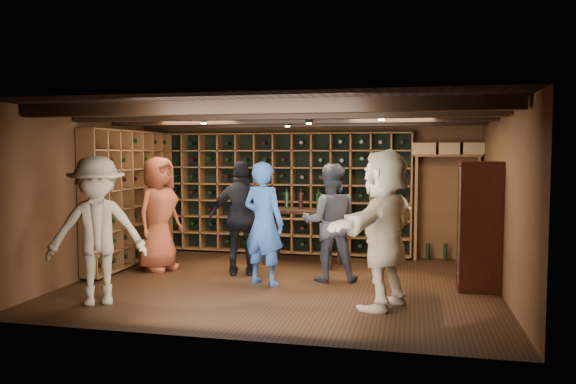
% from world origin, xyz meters
% --- Properties ---
extents(ground, '(6.00, 6.00, 0.00)m').
position_xyz_m(ground, '(0.00, 0.00, 0.00)').
color(ground, black).
rests_on(ground, ground).
extents(room_shell, '(6.00, 6.00, 6.00)m').
position_xyz_m(room_shell, '(0.00, 0.05, 2.42)').
color(room_shell, '#4F321B').
rests_on(room_shell, ground).
extents(wine_rack_back, '(4.65, 0.30, 2.20)m').
position_xyz_m(wine_rack_back, '(-0.52, 2.33, 1.15)').
color(wine_rack_back, brown).
rests_on(wine_rack_back, ground).
extents(wine_rack_left, '(0.30, 2.65, 2.20)m').
position_xyz_m(wine_rack_left, '(-2.83, 0.82, 1.15)').
color(wine_rack_left, brown).
rests_on(wine_rack_left, ground).
extents(crate_shelf, '(1.20, 0.32, 2.07)m').
position_xyz_m(crate_shelf, '(2.41, 2.32, 1.57)').
color(crate_shelf, brown).
rests_on(crate_shelf, ground).
extents(display_cabinet, '(0.55, 0.50, 1.75)m').
position_xyz_m(display_cabinet, '(2.71, 0.20, 0.86)').
color(display_cabinet, black).
rests_on(display_cabinet, ground).
extents(man_blue_shirt, '(0.75, 0.61, 1.77)m').
position_xyz_m(man_blue_shirt, '(-0.26, -0.11, 0.89)').
color(man_blue_shirt, navy).
rests_on(man_blue_shirt, ground).
extents(man_grey_suit, '(0.95, 0.79, 1.74)m').
position_xyz_m(man_grey_suit, '(0.63, 0.34, 0.87)').
color(man_grey_suit, black).
rests_on(man_grey_suit, ground).
extents(guest_red_floral, '(0.81, 1.02, 1.83)m').
position_xyz_m(guest_red_floral, '(-2.17, 0.49, 0.92)').
color(guest_red_floral, maroon).
rests_on(guest_red_floral, ground).
extents(guest_woman_black, '(1.12, 0.69, 1.78)m').
position_xyz_m(guest_woman_black, '(-0.75, 0.44, 0.89)').
color(guest_woman_black, black).
rests_on(guest_woman_black, ground).
extents(guest_khaki, '(1.38, 1.17, 1.85)m').
position_xyz_m(guest_khaki, '(-2.02, -1.57, 0.93)').
color(guest_khaki, '#807358').
rests_on(guest_khaki, ground).
extents(guest_beige, '(1.29, 1.88, 1.94)m').
position_xyz_m(guest_beige, '(1.48, -0.94, 0.97)').
color(guest_beige, '#BDAD8B').
rests_on(guest_beige, ground).
extents(tasting_table, '(1.34, 0.83, 1.22)m').
position_xyz_m(tasting_table, '(0.00, 1.43, 0.83)').
color(tasting_table, black).
rests_on(tasting_table, ground).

